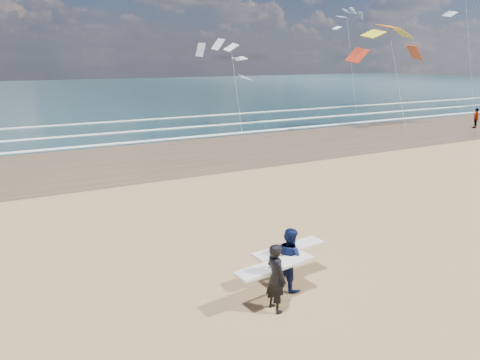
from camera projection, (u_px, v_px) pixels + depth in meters
wet_sand_strip at (358, 134)px, 34.78m from camera, size 220.00×12.00×0.01m
ocean at (161, 90)px, 80.96m from camera, size 220.00×100.00×0.02m
foam_breakers at (289, 119)px, 43.40m from camera, size 220.00×11.70×0.05m
surfer_near at (276, 276)px, 10.44m from camera, size 2.25×1.09×1.78m
surfer_far at (290, 257)px, 11.49m from camera, size 2.24×1.16×1.72m
beachgoer_1 at (476, 118)px, 37.69m from camera, size 1.11×0.74×1.75m
kite_0 at (393, 55)px, 35.48m from camera, size 7.84×4.96×10.04m
kite_1 at (235, 76)px, 36.88m from camera, size 5.76×4.73×8.01m
kite_2 at (468, 36)px, 48.05m from camera, size 6.56×4.82×14.63m
kite_5 at (351, 55)px, 50.67m from camera, size 4.62×4.61×12.28m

